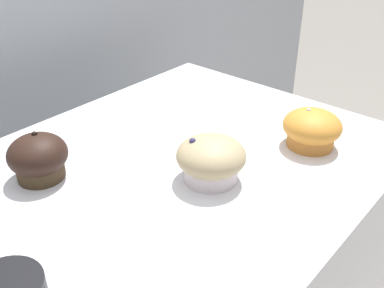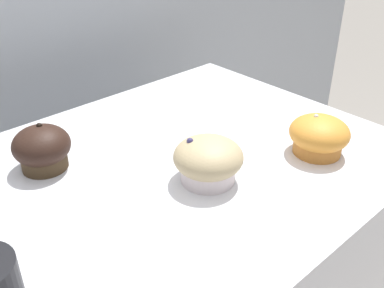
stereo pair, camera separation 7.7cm
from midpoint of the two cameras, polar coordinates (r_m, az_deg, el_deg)
muffin_front_center at (r=0.74m, az=-0.55°, el=-2.05°), size 0.12×0.12×0.08m
muffin_back_left at (r=0.86m, az=12.52°, el=1.82°), size 0.11×0.11×0.08m
muffin_back_right at (r=0.80m, az=-21.59°, el=-1.71°), size 0.10×0.10×0.08m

